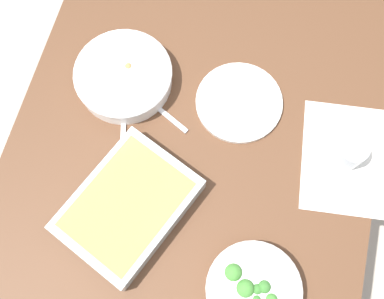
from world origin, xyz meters
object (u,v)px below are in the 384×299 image
object	(u,v)px
fork_on_table	(123,149)
drink_cup	(348,153)
broccoli_bowl	(253,290)
baking_dish	(128,206)
stew_bowl	(124,76)
side_plate	(239,102)
spoon_by_stew	(153,104)

from	to	relation	value
fork_on_table	drink_cup	bearing A→B (deg)	-78.37
broccoli_bowl	baking_dish	world-z (taller)	broccoli_bowl
stew_bowl	baking_dish	xyz separation A→B (m)	(-0.31, -0.11, 0.00)
baking_dish	fork_on_table	world-z (taller)	baking_dish
side_plate	spoon_by_stew	bearing A→B (deg)	105.28
side_plate	spoon_by_stew	world-z (taller)	side_plate
drink_cup	side_plate	distance (m)	0.29
stew_bowl	fork_on_table	xyz separation A→B (m)	(-0.18, -0.05, -0.03)
drink_cup	baking_dish	bearing A→B (deg)	117.75
stew_bowl	fork_on_table	bearing A→B (deg)	-165.44
baking_dish	drink_cup	bearing A→B (deg)	-62.25
broccoli_bowl	drink_cup	size ratio (longest dim) A/B	2.46
broccoli_bowl	spoon_by_stew	xyz separation A→B (m)	(0.38, 0.33, -0.03)
baking_dish	side_plate	bearing A→B (deg)	-30.24
baking_dish	side_plate	world-z (taller)	baking_dish
side_plate	fork_on_table	distance (m)	0.31
stew_bowl	drink_cup	size ratio (longest dim) A/B	2.91
baking_dish	spoon_by_stew	xyz separation A→B (m)	(0.27, 0.02, -0.03)
side_plate	fork_on_table	size ratio (longest dim) A/B	1.25
broccoli_bowl	fork_on_table	world-z (taller)	broccoli_bowl
baking_dish	drink_cup	distance (m)	0.53
baking_dish	drink_cup	xyz separation A→B (m)	(0.25, -0.47, 0.00)
spoon_by_stew	baking_dish	bearing A→B (deg)	-176.03
broccoli_bowl	fork_on_table	bearing A→B (deg)	56.61
drink_cup	side_plate	world-z (taller)	drink_cup
broccoli_bowl	side_plate	distance (m)	0.45
spoon_by_stew	fork_on_table	world-z (taller)	spoon_by_stew
stew_bowl	broccoli_bowl	distance (m)	0.60
spoon_by_stew	drink_cup	bearing A→B (deg)	-92.76
drink_cup	spoon_by_stew	distance (m)	0.49
baking_dish	fork_on_table	bearing A→B (deg)	23.50
drink_cup	fork_on_table	distance (m)	0.54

